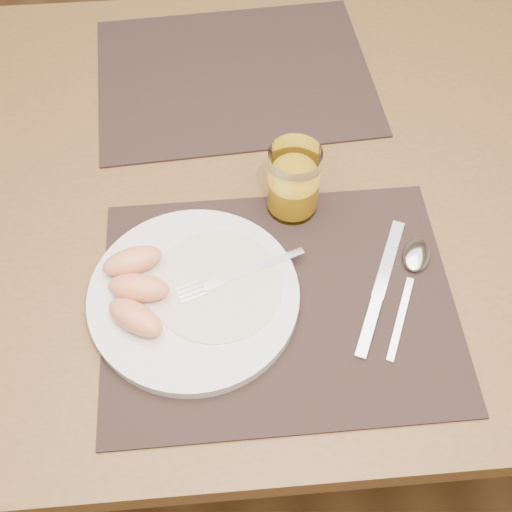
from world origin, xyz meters
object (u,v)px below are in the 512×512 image
at_px(table, 250,210).
at_px(knife, 377,298).
at_px(plate, 194,296).
at_px(spoon, 414,264).
at_px(fork, 231,277).
at_px(placemat_near, 279,302).
at_px(placemat_far, 234,76).
at_px(juice_glass, 293,184).

relative_size(table, knife, 6.78).
height_order(plate, knife, plate).
relative_size(plate, spoon, 1.47).
bearing_deg(knife, fork, 168.78).
xyz_separation_m(fork, knife, (0.19, -0.04, -0.02)).
xyz_separation_m(plate, spoon, (0.29, 0.03, -0.00)).
height_order(placemat_near, spoon, spoon).
bearing_deg(placemat_far, juice_glass, -77.44).
height_order(fork, juice_glass, juice_glass).
distance_m(spoon, juice_glass, 0.19).
bearing_deg(placemat_far, table, -87.81).
relative_size(placemat_near, spoon, 2.45).
relative_size(placemat_far, fork, 2.64).
bearing_deg(plate, placemat_near, -6.44).
bearing_deg(plate, table, 67.08).
xyz_separation_m(table, knife, (0.15, -0.23, 0.09)).
xyz_separation_m(table, placemat_far, (-0.01, 0.22, 0.09)).
bearing_deg(table, spoon, -41.38).
bearing_deg(juice_glass, plate, -134.95).
xyz_separation_m(knife, spoon, (0.06, 0.05, 0.00)).
bearing_deg(juice_glass, fork, -127.11).
relative_size(placemat_near, fork, 2.64).
bearing_deg(placemat_far, fork, -94.31).
distance_m(table, knife, 0.28).
distance_m(placemat_far, juice_glass, 0.30).
bearing_deg(juice_glass, placemat_near, -102.57).
height_order(placemat_near, placemat_far, same).
bearing_deg(plate, spoon, 5.28).
bearing_deg(juice_glass, placemat_far, 102.56).
relative_size(placemat_near, placemat_far, 1.00).
relative_size(placemat_near, plate, 1.67).
bearing_deg(table, placemat_near, -84.71).
xyz_separation_m(spoon, juice_glass, (-0.15, 0.12, 0.04)).
relative_size(placemat_near, juice_glass, 4.18).
bearing_deg(placemat_near, fork, 152.75).
xyz_separation_m(placemat_near, fork, (-0.06, 0.03, 0.02)).
xyz_separation_m(placemat_near, plate, (-0.11, 0.01, 0.01)).
xyz_separation_m(placemat_far, juice_glass, (0.06, -0.28, 0.05)).
distance_m(knife, juice_glass, 0.19).
bearing_deg(placemat_near, knife, -2.82).
height_order(spoon, juice_glass, juice_glass).
xyz_separation_m(table, plate, (-0.09, -0.21, 0.10)).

